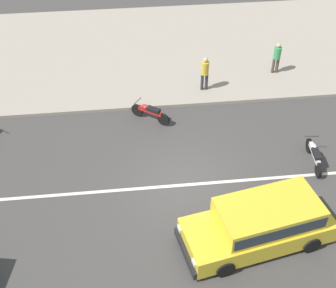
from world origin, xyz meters
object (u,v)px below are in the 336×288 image
motorcycle_2 (150,112)px  pedestrian_mid_kerb (205,71)px  pedestrian_far_end (277,56)px  minivan_yellow_3 (262,222)px  motorcycle_1 (314,154)px

motorcycle_2 → pedestrian_mid_kerb: size_ratio=0.95×
pedestrian_mid_kerb → pedestrian_far_end: 3.78m
minivan_yellow_3 → pedestrian_far_end: 10.08m
motorcycle_2 → pedestrian_far_end: pedestrian_far_end is taller
minivan_yellow_3 → motorcycle_1: size_ratio=2.63×
motorcycle_2 → pedestrian_far_end: size_ratio=1.00×
minivan_yellow_3 → pedestrian_mid_kerb: bearing=92.7°
motorcycle_1 → motorcycle_2: size_ratio=1.25×
pedestrian_mid_kerb → motorcycle_1: bearing=-56.9°
minivan_yellow_3 → motorcycle_2: minivan_yellow_3 is taller
minivan_yellow_3 → pedestrian_far_end: (3.23, 9.55, 0.21)m
pedestrian_far_end → motorcycle_2: bearing=-155.3°
pedestrian_mid_kerb → pedestrian_far_end: pedestrian_mid_kerb is taller
motorcycle_1 → pedestrian_far_end: bearing=87.6°
minivan_yellow_3 → motorcycle_2: (-3.03, 6.67, -0.42)m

